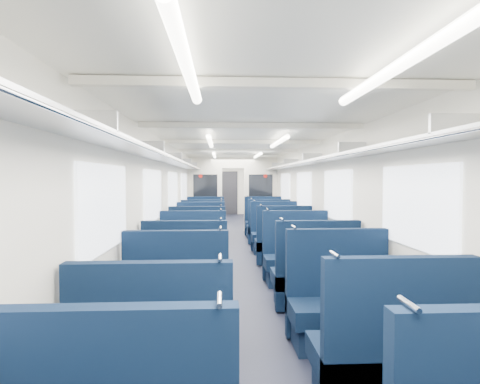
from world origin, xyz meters
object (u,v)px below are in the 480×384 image
seat_7 (341,308)px  seat_13 (283,245)px  seat_12 (198,247)px  seat_9 (314,280)px  seat_4 (154,373)px  seat_5 (389,361)px  seat_8 (186,280)px  seat_14 (201,238)px  seat_16 (203,231)px  seat_18 (205,224)px  seat_10 (193,261)px  seat_11 (297,260)px  seat_15 (275,236)px  seat_19 (263,224)px  bulkhead (233,192)px  seat_17 (268,230)px  seat_6 (175,313)px  end_door (229,193)px

seat_7 → seat_13: bearing=90.0°
seat_12 → seat_9: bearing=-55.9°
seat_4 → seat_5: same height
seat_4 → seat_8: same height
seat_14 → seat_16: (0.00, 1.14, 0.00)m
seat_16 → seat_18: same height
seat_7 → seat_10: size_ratio=1.00×
seat_5 → seat_12: bearing=109.8°
seat_11 → seat_16: bearing=115.6°
seat_9 → seat_15: bearing=90.0°
seat_11 → seat_19: (0.00, 4.76, 0.00)m
bulkhead → seat_15: (0.83, -3.49, -0.87)m
seat_8 → seat_13: bearing=55.6°
seat_17 → seat_19: 1.13m
seat_12 → seat_16: same height
seat_4 → seat_12: 4.69m
seat_11 → seat_12: (-1.66, 1.31, 0.00)m
seat_13 → seat_18: 3.80m
seat_7 → seat_8: 2.01m
seat_6 → seat_11: bearing=53.7°
seat_18 → seat_5: bearing=-78.4°
seat_6 → seat_12: same height
seat_18 → seat_16: bearing=-90.0°
seat_14 → seat_19: bearing=55.8°
end_door → seat_7: size_ratio=1.69×
seat_12 → seat_16: 2.15m
bulkhead → seat_10: size_ratio=2.36×
seat_13 → seat_19: size_ratio=1.00×
seat_8 → seat_19: 6.06m
seat_5 → seat_9: bearing=90.0°
end_door → seat_9: end_door is taller
seat_10 → bulkhead: bearing=82.1°
seat_5 → seat_7: size_ratio=1.00×
seat_7 → seat_16: (-1.66, 5.67, 0.00)m
end_door → seat_5: 14.90m
seat_5 → seat_8: 2.78m
seat_18 → seat_6: bearing=-90.0°
seat_7 → seat_12: (-1.66, 3.51, 0.00)m
end_door → seat_17: end_door is taller
seat_15 → seat_19: same height
seat_6 → seat_14: same height
seat_6 → seat_16: size_ratio=1.00×
seat_11 → seat_17: (0.00, 3.63, 0.00)m
seat_9 → seat_19: bearing=90.0°
seat_5 → seat_15: bearing=90.0°
seat_5 → seat_8: size_ratio=1.00×
seat_5 → seat_11: 3.31m
seat_6 → seat_15: size_ratio=1.00×
seat_14 → bulkhead: bearing=77.3°
seat_8 → seat_14: (0.00, 3.39, 0.00)m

